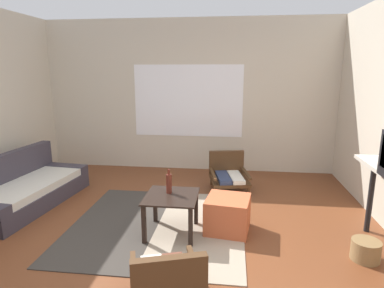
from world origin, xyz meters
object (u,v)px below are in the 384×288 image
at_px(armchair_by_window, 228,173).
at_px(couch, 24,190).
at_px(armchair_striped_foreground, 167,282).
at_px(glass_bottle, 169,183).
at_px(wicker_basket, 366,250).
at_px(ottoman_orange, 228,214).
at_px(coffee_table, 171,203).

bearing_deg(armchair_by_window, couch, -160.16).
relative_size(armchair_striped_foreground, glass_bottle, 2.75).
relative_size(glass_bottle, wicker_basket, 1.02).
bearing_deg(ottoman_orange, coffee_table, -166.85).
height_order(armchair_by_window, armchair_striped_foreground, armchair_striped_foreground).
height_order(ottoman_orange, wicker_basket, ottoman_orange).
bearing_deg(armchair_by_window, coffee_table, -111.44).
height_order(glass_bottle, wicker_basket, glass_bottle).
relative_size(ottoman_orange, wicker_basket, 1.75).
distance_m(armchair_by_window, glass_bottle, 1.65).
height_order(armchair_striped_foreground, glass_bottle, glass_bottle).
xyz_separation_m(glass_bottle, wicker_basket, (2.02, -0.37, -0.47)).
xyz_separation_m(couch, armchair_striped_foreground, (2.35, -1.79, 0.05)).
distance_m(coffee_table, armchair_striped_foreground, 1.25).
bearing_deg(wicker_basket, armchair_by_window, 126.62).
bearing_deg(wicker_basket, armchair_striped_foreground, -152.04).
relative_size(coffee_table, wicker_basket, 2.18).
relative_size(ottoman_orange, glass_bottle, 1.71).
xyz_separation_m(ottoman_orange, wicker_basket, (1.35, -0.43, -0.10)).
height_order(armchair_striped_foreground, ottoman_orange, armchair_striped_foreground).
xyz_separation_m(coffee_table, armchair_by_window, (0.61, 1.55, -0.13)).
bearing_deg(wicker_basket, ottoman_orange, 162.17).
distance_m(armchair_by_window, armchair_striped_foreground, 2.82).
xyz_separation_m(couch, glass_bottle, (2.12, -0.48, 0.36)).
xyz_separation_m(coffee_table, armchair_striped_foreground, (0.19, -1.23, -0.10)).
relative_size(couch, glass_bottle, 6.69).
bearing_deg(glass_bottle, armchair_by_window, 66.23).
relative_size(armchair_by_window, glass_bottle, 2.56).
bearing_deg(ottoman_orange, armchair_by_window, 90.70).
height_order(armchair_by_window, wicker_basket, armchair_by_window).
xyz_separation_m(armchair_striped_foreground, glass_bottle, (-0.23, 1.31, 0.31)).
bearing_deg(couch, ottoman_orange, -8.35).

